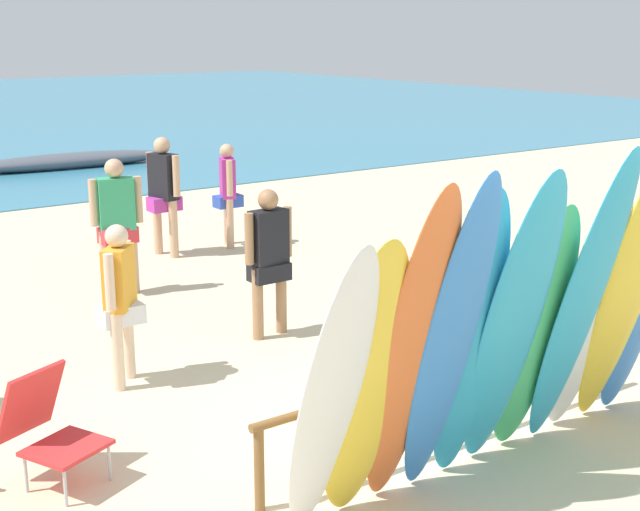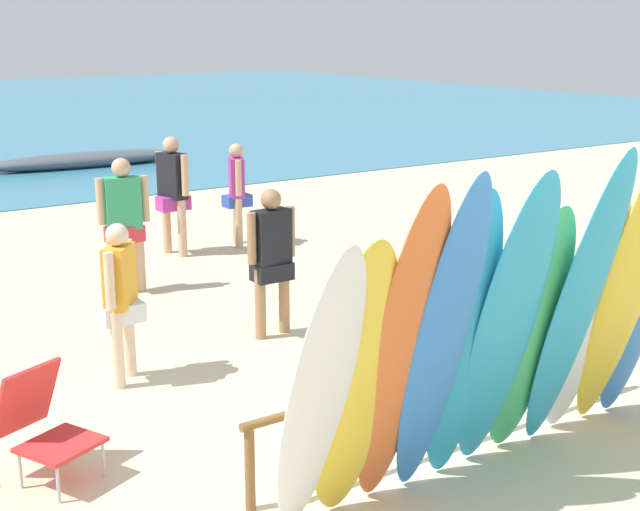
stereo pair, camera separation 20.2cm
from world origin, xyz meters
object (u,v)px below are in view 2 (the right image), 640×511
object	(u,v)px
beachgoer_photographing	(272,252)
beach_chair_blue	(42,421)
surfboard_teal_5	(507,325)
beachgoer_by_water	(173,187)
beachgoer_strolling	(124,216)
surfboard_green_6	(530,333)
surfboard_yellow_1	(355,384)
distant_boat	(86,160)
surfboard_white_0	(320,395)
beachgoer_near_rack	(237,187)
surfboard_yellow_9	(632,274)
surfboard_blue_10	(640,304)
surfboard_teal_7	(578,304)
surfboard_teal_4	(463,339)
surfboard_rack	(447,381)
beachgoer_midbeach	(120,292)
surfboard_white_8	(586,313)
surfboard_blue_3	(441,341)
surfboard_orange_2	(402,352)

from	to	relation	value
beachgoer_photographing	beach_chair_blue	size ratio (longest dim) A/B	1.88
surfboard_teal_5	beachgoer_by_water	bearing A→B (deg)	84.90
beachgoer_strolling	beachgoer_photographing	size ratio (longest dim) A/B	1.06
surfboard_green_6	surfboard_teal_5	bearing A→B (deg)	-163.17
surfboard_yellow_1	beach_chair_blue	size ratio (longest dim) A/B	2.43
beachgoer_photographing	distant_boat	size ratio (longest dim) A/B	0.33
surfboard_yellow_1	beachgoer_photographing	size ratio (longest dim) A/B	1.29
surfboard_white_0	beach_chair_blue	xyz separation A→B (m)	(-1.16, 1.80, -0.57)
beachgoer_near_rack	surfboard_yellow_9	bearing A→B (deg)	18.20
surfboard_blue_10	beach_chair_blue	world-z (taller)	surfboard_blue_10
surfboard_teal_7	surfboard_teal_5	bearing A→B (deg)	172.63
surfboard_teal_4	surfboard_green_6	bearing A→B (deg)	6.40
surfboard_teal_4	surfboard_teal_5	distance (m)	0.35
beachgoer_by_water	beachgoer_strolling	world-z (taller)	beachgoer_by_water
surfboard_rack	beach_chair_blue	distance (m)	2.99
beachgoer_midbeach	distant_boat	distance (m)	13.12
surfboard_white_0	beachgoer_photographing	size ratio (longest dim) A/B	1.32
surfboard_white_8	beachgoer_by_water	xyz separation A→B (m)	(-0.17, 7.05, -0.06)
surfboard_teal_4	beachgoer_by_water	distance (m)	7.16
beachgoer_near_rack	beachgoer_photographing	bearing A→B (deg)	-1.29
surfboard_yellow_9	surfboard_blue_3	bearing A→B (deg)	-175.25
surfboard_orange_2	surfboard_teal_5	distance (m)	0.93
surfboard_white_8	surfboard_yellow_9	bearing A→B (deg)	-24.80
surfboard_green_6	surfboard_white_8	size ratio (longest dim) A/B	0.97
surfboard_green_6	beachgoer_midbeach	size ratio (longest dim) A/B	1.37
surfboard_rack	surfboard_yellow_1	size ratio (longest dim) A/B	1.79
surfboard_green_6	surfboard_blue_10	distance (m)	1.23
surfboard_blue_3	beachgoer_midbeach	distance (m)	3.34
surfboard_teal_5	beach_chair_blue	world-z (taller)	surfboard_teal_5
surfboard_teal_4	beachgoer_photographing	bearing A→B (deg)	86.54
surfboard_yellow_9	beachgoer_photographing	world-z (taller)	surfboard_yellow_9
surfboard_white_0	surfboard_yellow_9	xyz separation A→B (m)	(2.82, -0.05, 0.33)
surfboard_green_6	surfboard_yellow_9	distance (m)	0.99
surfboard_blue_3	beachgoer_photographing	size ratio (longest dim) A/B	1.54
surfboard_teal_7	beachgoer_photographing	xyz separation A→B (m)	(-0.47, 3.53, -0.29)
surfboard_rack	distant_boat	distance (m)	15.23
surfboard_teal_4	distant_boat	bearing A→B (deg)	84.94
surfboard_green_6	beach_chair_blue	distance (m)	3.55
surfboard_yellow_1	beachgoer_by_water	xyz separation A→B (m)	(2.05, 7.09, -0.02)
surfboard_white_0	surfboard_rack	bearing A→B (deg)	15.12
surfboard_teal_7	beach_chair_blue	xyz separation A→B (m)	(-3.38, 1.86, -0.76)
surfboard_white_0	surfboard_green_6	world-z (taller)	surfboard_white_0
surfboard_teal_4	surfboard_green_6	xyz separation A→B (m)	(0.68, 0.01, -0.09)
surfboard_yellow_1	beach_chair_blue	world-z (taller)	surfboard_yellow_1
surfboard_yellow_9	surfboard_blue_10	xyz separation A→B (m)	(0.31, 0.12, -0.33)
surfboard_white_0	surfboard_blue_10	world-z (taller)	surfboard_white_0
surfboard_yellow_1	surfboard_green_6	xyz separation A→B (m)	(1.60, 0.04, 0.01)
surfboard_blue_10	distant_boat	world-z (taller)	surfboard_blue_10
beachgoer_by_water	beachgoer_photographing	size ratio (longest dim) A/B	1.08
surfboard_teal_4	beachgoer_strolling	distance (m)	5.71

